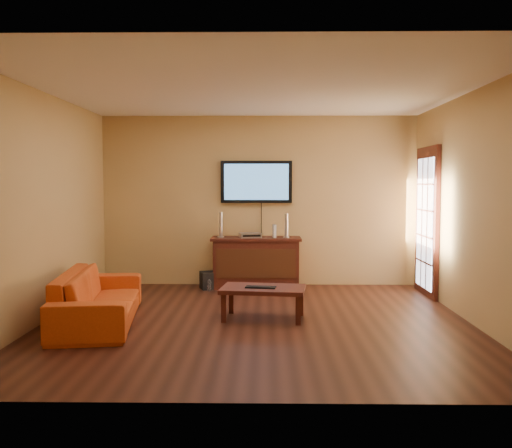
{
  "coord_description": "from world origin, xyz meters",
  "views": [
    {
      "loc": [
        0.1,
        -6.62,
        1.63
      ],
      "look_at": [
        -0.02,
        0.8,
        1.1
      ],
      "focal_mm": 40.0,
      "sensor_mm": 36.0,
      "label": 1
    }
  ],
  "objects_px": {
    "television": "(256,182)",
    "game_console": "(274,231)",
    "media_console": "(256,262)",
    "speaker_left": "(221,226)",
    "speaker_right": "(286,227)",
    "bottle": "(209,286)",
    "sofa": "(99,288)",
    "coffee_table": "(263,291)",
    "av_receiver": "(250,235)",
    "keyboard": "(261,287)",
    "subwoofer": "(210,280)"
  },
  "relations": [
    {
      "from": "coffee_table",
      "to": "av_receiver",
      "type": "distance_m",
      "value": 2.14
    },
    {
      "from": "coffee_table",
      "to": "sofa",
      "type": "distance_m",
      "value": 1.93
    },
    {
      "from": "media_console",
      "to": "game_console",
      "type": "bearing_deg",
      "value": 4.64
    },
    {
      "from": "sofa",
      "to": "keyboard",
      "type": "xyz_separation_m",
      "value": [
        1.89,
        0.18,
        -0.01
      ]
    },
    {
      "from": "media_console",
      "to": "speaker_left",
      "type": "distance_m",
      "value": 0.8
    },
    {
      "from": "television",
      "to": "bottle",
      "type": "relative_size",
      "value": 6.27
    },
    {
      "from": "av_receiver",
      "to": "bottle",
      "type": "bearing_deg",
      "value": -167.07
    },
    {
      "from": "media_console",
      "to": "game_console",
      "type": "height_order",
      "value": "game_console"
    },
    {
      "from": "speaker_left",
      "to": "av_receiver",
      "type": "relative_size",
      "value": 1.22
    },
    {
      "from": "av_receiver",
      "to": "speaker_left",
      "type": "bearing_deg",
      "value": 163.01
    },
    {
      "from": "sofa",
      "to": "av_receiver",
      "type": "height_order",
      "value": "av_receiver"
    },
    {
      "from": "media_console",
      "to": "speaker_left",
      "type": "relative_size",
      "value": 3.53
    },
    {
      "from": "speaker_left",
      "to": "game_console",
      "type": "xyz_separation_m",
      "value": [
        0.84,
        0.01,
        -0.08
      ]
    },
    {
      "from": "av_receiver",
      "to": "game_console",
      "type": "distance_m",
      "value": 0.38
    },
    {
      "from": "coffee_table",
      "to": "keyboard",
      "type": "distance_m",
      "value": 0.09
    },
    {
      "from": "speaker_left",
      "to": "av_receiver",
      "type": "bearing_deg",
      "value": -3.23
    },
    {
      "from": "coffee_table",
      "to": "av_receiver",
      "type": "height_order",
      "value": "av_receiver"
    },
    {
      "from": "bottle",
      "to": "sofa",
      "type": "bearing_deg",
      "value": -118.79
    },
    {
      "from": "speaker_left",
      "to": "speaker_right",
      "type": "distance_m",
      "value": 1.03
    },
    {
      "from": "speaker_right",
      "to": "game_console",
      "type": "height_order",
      "value": "speaker_right"
    },
    {
      "from": "media_console",
      "to": "bottle",
      "type": "height_order",
      "value": "media_console"
    },
    {
      "from": "av_receiver",
      "to": "game_console",
      "type": "height_order",
      "value": "game_console"
    },
    {
      "from": "speaker_left",
      "to": "game_console",
      "type": "distance_m",
      "value": 0.84
    },
    {
      "from": "television",
      "to": "speaker_right",
      "type": "relative_size",
      "value": 3.03
    },
    {
      "from": "television",
      "to": "media_console",
      "type": "bearing_deg",
      "value": -90.0
    },
    {
      "from": "television",
      "to": "bottle",
      "type": "bearing_deg",
      "value": -142.52
    },
    {
      "from": "television",
      "to": "game_console",
      "type": "bearing_deg",
      "value": -35.37
    },
    {
      "from": "coffee_table",
      "to": "speaker_left",
      "type": "bearing_deg",
      "value": 107.78
    },
    {
      "from": "av_receiver",
      "to": "speaker_right",
      "type": "bearing_deg",
      "value": -15.23
    },
    {
      "from": "game_console",
      "to": "subwoofer",
      "type": "relative_size",
      "value": 0.75
    },
    {
      "from": "keyboard",
      "to": "speaker_left",
      "type": "bearing_deg",
      "value": 106.66
    },
    {
      "from": "av_receiver",
      "to": "keyboard",
      "type": "bearing_deg",
      "value": -98.86
    },
    {
      "from": "game_console",
      "to": "subwoofer",
      "type": "bearing_deg",
      "value": -179.91
    },
    {
      "from": "speaker_left",
      "to": "subwoofer",
      "type": "distance_m",
      "value": 0.87
    },
    {
      "from": "sofa",
      "to": "keyboard",
      "type": "height_order",
      "value": "sofa"
    },
    {
      "from": "media_console",
      "to": "sofa",
      "type": "height_order",
      "value": "sofa"
    },
    {
      "from": "coffee_table",
      "to": "subwoofer",
      "type": "height_order",
      "value": "coffee_table"
    },
    {
      "from": "sofa",
      "to": "coffee_table",
      "type": "bearing_deg",
      "value": -91.11
    },
    {
      "from": "game_console",
      "to": "television",
      "type": "bearing_deg",
      "value": 136.23
    },
    {
      "from": "media_console",
      "to": "speaker_right",
      "type": "relative_size",
      "value": 3.74
    },
    {
      "from": "speaker_left",
      "to": "sofa",
      "type": "bearing_deg",
      "value": -118.18
    },
    {
      "from": "bottle",
      "to": "media_console",
      "type": "bearing_deg",
      "value": 24.17
    },
    {
      "from": "speaker_left",
      "to": "bottle",
      "type": "height_order",
      "value": "speaker_left"
    },
    {
      "from": "speaker_right",
      "to": "television",
      "type": "bearing_deg",
      "value": 152.31
    },
    {
      "from": "game_console",
      "to": "bottle",
      "type": "xyz_separation_m",
      "value": [
        -0.99,
        -0.34,
        -0.8
      ]
    },
    {
      "from": "television",
      "to": "coffee_table",
      "type": "bearing_deg",
      "value": -87.06
    },
    {
      "from": "bottle",
      "to": "av_receiver",
      "type": "bearing_deg",
      "value": 26.7
    },
    {
      "from": "television",
      "to": "subwoofer",
      "type": "distance_m",
      "value": 1.72
    },
    {
      "from": "coffee_table",
      "to": "bottle",
      "type": "relative_size",
      "value": 5.87
    },
    {
      "from": "coffee_table",
      "to": "speaker_left",
      "type": "distance_m",
      "value": 2.29
    }
  ]
}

